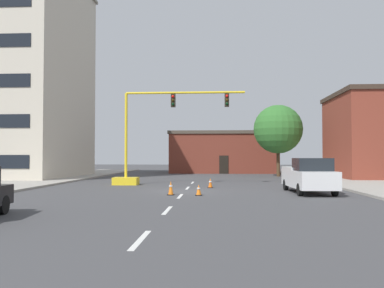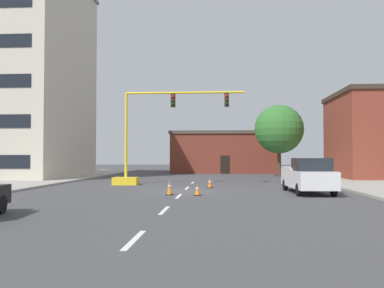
% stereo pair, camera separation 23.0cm
% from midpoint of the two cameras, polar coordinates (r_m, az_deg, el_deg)
% --- Properties ---
extents(ground_plane, '(160.00, 160.00, 0.00)m').
position_cam_midpoint_polar(ground_plane, '(24.14, -0.89, -6.72)').
color(ground_plane, '#424244').
extents(sidewalk_left, '(6.00, 56.00, 0.14)m').
position_cam_midpoint_polar(sidewalk_left, '(35.26, -20.91, -4.93)').
color(sidewalk_left, '#9E998E').
rests_on(sidewalk_left, ground_plane).
extents(sidewalk_right, '(6.00, 56.00, 0.14)m').
position_cam_midpoint_polar(sidewalk_right, '(33.78, 22.49, -5.05)').
color(sidewalk_right, '#9E998E').
rests_on(sidewalk_right, ground_plane).
extents(lane_stripe_seg_0, '(0.16, 2.40, 0.01)m').
position_cam_midpoint_polar(lane_stripe_seg_0, '(10.38, -7.52, -13.28)').
color(lane_stripe_seg_0, silver).
rests_on(lane_stripe_seg_0, ground_plane).
extents(lane_stripe_seg_1, '(0.16, 2.40, 0.01)m').
position_cam_midpoint_polar(lane_stripe_seg_1, '(15.73, -3.51, -9.34)').
color(lane_stripe_seg_1, silver).
rests_on(lane_stripe_seg_1, ground_plane).
extents(lane_stripe_seg_2, '(0.16, 2.40, 0.01)m').
position_cam_midpoint_polar(lane_stripe_seg_2, '(21.16, -1.58, -7.40)').
color(lane_stripe_seg_2, silver).
rests_on(lane_stripe_seg_2, ground_plane).
extents(lane_stripe_seg_3, '(0.16, 2.40, 0.01)m').
position_cam_midpoint_polar(lane_stripe_seg_3, '(26.62, -0.44, -6.25)').
color(lane_stripe_seg_3, silver).
rests_on(lane_stripe_seg_3, ground_plane).
extents(lane_stripe_seg_4, '(0.16, 2.40, 0.01)m').
position_cam_midpoint_polar(lane_stripe_seg_4, '(32.10, 0.30, -5.49)').
color(lane_stripe_seg_4, silver).
rests_on(lane_stripe_seg_4, ground_plane).
extents(building_tall_left, '(12.42, 14.32, 20.14)m').
position_cam_midpoint_polar(building_tall_left, '(44.17, -23.54, 8.80)').
color(building_tall_left, beige).
rests_on(building_tall_left, ground_plane).
extents(building_brick_center, '(13.68, 8.68, 5.24)m').
position_cam_midpoint_polar(building_brick_center, '(52.77, 4.75, -1.18)').
color(building_brick_center, brown).
rests_on(building_brick_center, ground_plane).
extents(traffic_signal_gantry, '(9.61, 1.20, 6.83)m').
position_cam_midpoint_polar(traffic_signal_gantry, '(29.70, -6.76, -1.39)').
color(traffic_signal_gantry, yellow).
rests_on(traffic_signal_gantry, ground_plane).
extents(tree_right_far, '(5.09, 5.09, 7.48)m').
position_cam_midpoint_polar(tree_right_far, '(42.95, 12.37, 2.05)').
color(tree_right_far, '#4C3823').
rests_on(tree_right_far, ground_plane).
extents(pickup_truck_white, '(2.16, 5.46, 1.99)m').
position_cam_midpoint_polar(pickup_truck_white, '(23.78, 16.34, -4.37)').
color(pickup_truck_white, white).
rests_on(pickup_truck_white, ground_plane).
extents(traffic_cone_roadside_a, '(0.36, 0.36, 0.78)m').
position_cam_midpoint_polar(traffic_cone_roadside_a, '(21.77, -2.90, -6.24)').
color(traffic_cone_roadside_a, black).
rests_on(traffic_cone_roadside_a, ground_plane).
extents(traffic_cone_roadside_b, '(0.36, 0.36, 0.65)m').
position_cam_midpoint_polar(traffic_cone_roadside_b, '(26.76, 2.80, -5.55)').
color(traffic_cone_roadside_b, black).
rests_on(traffic_cone_roadside_b, ground_plane).
extents(traffic_cone_roadside_c, '(0.36, 0.36, 0.59)m').
position_cam_midpoint_polar(traffic_cone_roadside_c, '(21.52, 1.08, -6.54)').
color(traffic_cone_roadside_c, black).
rests_on(traffic_cone_roadside_c, ground_plane).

